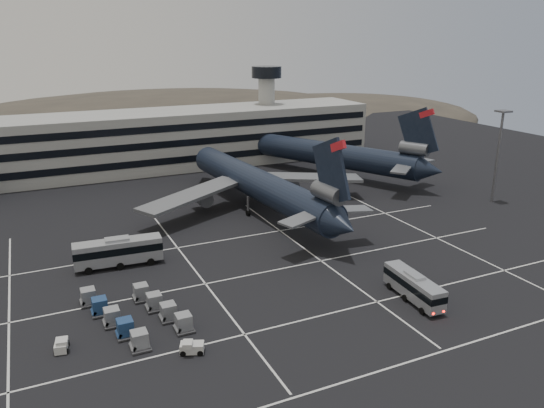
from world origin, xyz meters
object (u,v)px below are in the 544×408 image
(bus_near, at_px, (414,286))
(bus_far, at_px, (118,251))
(uld_cluster, at_px, (134,312))
(tug_a, at_px, (61,345))
(trijet_main, at_px, (259,184))

(bus_near, distance_m, bus_far, 41.33)
(bus_far, bearing_deg, uld_cluster, -179.76)
(tug_a, bearing_deg, bus_far, 74.51)
(bus_far, xyz_separation_m, uld_cluster, (-1.01, -16.33, -1.40))
(tug_a, bearing_deg, uld_cluster, 30.90)
(bus_near, bearing_deg, tug_a, 174.80)
(bus_near, height_order, uld_cluster, bus_near)
(bus_far, xyz_separation_m, tug_a, (-9.35, -19.50, -1.75))
(trijet_main, distance_m, uld_cluster, 42.95)
(tug_a, distance_m, uld_cluster, 8.92)
(tug_a, xyz_separation_m, uld_cluster, (8.34, 3.16, 0.35))
(bus_near, distance_m, uld_cluster, 34.41)
(tug_a, bearing_deg, bus_near, 0.85)
(trijet_main, height_order, tug_a, trijet_main)
(bus_far, height_order, tug_a, bus_far)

